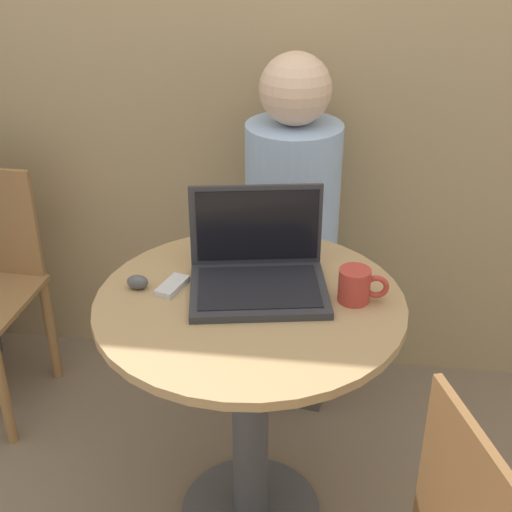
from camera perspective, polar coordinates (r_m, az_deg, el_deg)
ground_plane at (r=2.30m, az=-0.42°, el=-19.81°), size 12.00×12.00×0.00m
back_wall at (r=2.38m, az=2.35°, el=18.52°), size 7.00×0.05×2.60m
round_table at (r=1.92m, az=-0.47°, el=-8.94°), size 0.79×0.79×0.76m
laptop at (r=1.83m, az=0.14°, el=-1.09°), size 0.39×0.32×0.25m
cell_phone at (r=1.85m, az=-6.71°, el=-2.38°), size 0.08×0.11×0.02m
computer_mouse at (r=1.86m, az=-9.45°, el=-2.07°), size 0.06×0.04×0.04m
coffee_cup at (r=1.79m, az=8.03°, el=-2.34°), size 0.13×0.08×0.09m
person_seated at (r=2.47m, az=3.10°, el=0.01°), size 0.36×0.50×1.24m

